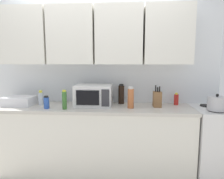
# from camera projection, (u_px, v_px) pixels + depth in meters

# --- Properties ---
(wall_back_with_cabinets) EXTENTS (3.42, 0.38, 2.60)m
(wall_back_with_cabinets) POSITION_uv_depth(u_px,v_px,m) (97.00, 55.00, 2.84)
(wall_back_with_cabinets) COLOR white
(wall_back_with_cabinets) RESTS_ON ground_plane
(counter_run) EXTENTS (2.55, 0.63, 0.90)m
(counter_run) POSITION_uv_depth(u_px,v_px,m) (95.00, 139.00, 2.76)
(counter_run) COLOR white
(counter_run) RESTS_ON ground_plane
(stove_range) EXTENTS (0.76, 0.64, 0.91)m
(stove_range) POSITION_uv_depth(u_px,v_px,m) (223.00, 143.00, 2.63)
(stove_range) COLOR silver
(stove_range) RESTS_ON ground_plane
(kettle) EXTENTS (0.21, 0.21, 0.20)m
(kettle) POSITION_uv_depth(u_px,v_px,m) (217.00, 103.00, 2.43)
(kettle) COLOR #B2B2B7
(kettle) RESTS_ON stove_range
(microwave) EXTENTS (0.48, 0.37, 0.28)m
(microwave) POSITION_uv_depth(u_px,v_px,m) (94.00, 95.00, 2.72)
(microwave) COLOR silver
(microwave) RESTS_ON counter_run
(dish_rack) EXTENTS (0.38, 0.30, 0.12)m
(dish_rack) POSITION_uv_depth(u_px,v_px,m) (20.00, 101.00, 2.76)
(dish_rack) COLOR silver
(dish_rack) RESTS_ON counter_run
(knife_block) EXTENTS (0.10, 0.12, 0.29)m
(knife_block) POSITION_uv_depth(u_px,v_px,m) (157.00, 99.00, 2.66)
(knife_block) COLOR brown
(knife_block) RESTS_ON counter_run
(bottle_blue_cleaner) EXTENTS (0.07, 0.07, 0.16)m
(bottle_blue_cleaner) POSITION_uv_depth(u_px,v_px,m) (46.00, 102.00, 2.57)
(bottle_blue_cleaner) COLOR #2D56B7
(bottle_blue_cleaner) RESTS_ON counter_run
(bottle_clear_tall) EXTENTS (0.07, 0.07, 0.20)m
(bottle_clear_tall) POSITION_uv_depth(u_px,v_px,m) (41.00, 98.00, 2.78)
(bottle_clear_tall) COLOR silver
(bottle_clear_tall) RESTS_ON counter_run
(bottle_green_oil) EXTENTS (0.06, 0.06, 0.24)m
(bottle_green_oil) POSITION_uv_depth(u_px,v_px,m) (64.00, 100.00, 2.53)
(bottle_green_oil) COLOR #386B2D
(bottle_green_oil) RESTS_ON counter_run
(bottle_red_sauce) EXTENTS (0.06, 0.06, 0.16)m
(bottle_red_sauce) POSITION_uv_depth(u_px,v_px,m) (176.00, 99.00, 2.80)
(bottle_red_sauce) COLOR red
(bottle_red_sauce) RESTS_ON counter_run
(bottle_spice_jar) EXTENTS (0.08, 0.08, 0.27)m
(bottle_spice_jar) POSITION_uv_depth(u_px,v_px,m) (131.00, 98.00, 2.59)
(bottle_spice_jar) COLOR #BC6638
(bottle_spice_jar) RESTS_ON counter_run
(bottle_white_jar) EXTENTS (0.06, 0.06, 0.16)m
(bottle_white_jar) POSITION_uv_depth(u_px,v_px,m) (64.00, 97.00, 2.94)
(bottle_white_jar) COLOR white
(bottle_white_jar) RESTS_ON counter_run
(bottle_soy_dark) EXTENTS (0.08, 0.08, 0.28)m
(bottle_soy_dark) POSITION_uv_depth(u_px,v_px,m) (121.00, 94.00, 2.86)
(bottle_soy_dark) COLOR black
(bottle_soy_dark) RESTS_ON counter_run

